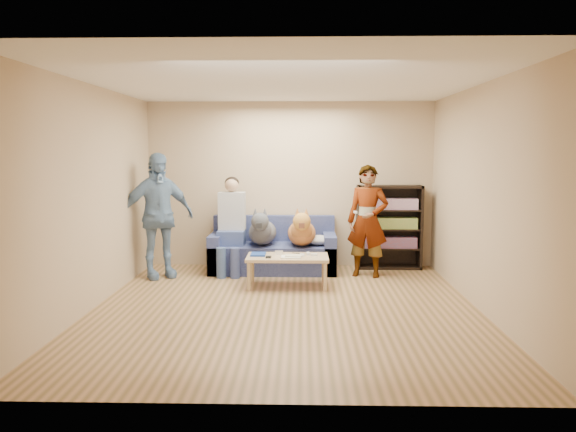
{
  "coord_description": "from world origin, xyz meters",
  "views": [
    {
      "loc": [
        0.2,
        -6.39,
        1.84
      ],
      "look_at": [
        0.0,
        1.2,
        0.95
      ],
      "focal_mm": 35.0,
      "sensor_mm": 36.0,
      "label": 1
    }
  ],
  "objects_px": {
    "dog_tan": "(302,231)",
    "bookshelf": "(389,225)",
    "person_seated": "(231,222)",
    "dog_gray": "(262,231)",
    "coffee_table": "(287,259)",
    "person_standing_right": "(368,221)",
    "camera_silver": "(279,252)",
    "sofa": "(273,252)",
    "notebook_blue": "(258,254)",
    "person_standing_left": "(157,216)"
  },
  "relations": [
    {
      "from": "person_standing_left",
      "to": "bookshelf",
      "type": "relative_size",
      "value": 1.39
    },
    {
      "from": "person_standing_left",
      "to": "dog_tan",
      "type": "relative_size",
      "value": 1.55
    },
    {
      "from": "notebook_blue",
      "to": "sofa",
      "type": "relative_size",
      "value": 0.14
    },
    {
      "from": "person_standing_right",
      "to": "camera_silver",
      "type": "bearing_deg",
      "value": -141.32
    },
    {
      "from": "person_standing_left",
      "to": "dog_gray",
      "type": "relative_size",
      "value": 1.45
    },
    {
      "from": "notebook_blue",
      "to": "person_seated",
      "type": "bearing_deg",
      "value": 119.16
    },
    {
      "from": "camera_silver",
      "to": "dog_tan",
      "type": "distance_m",
      "value": 0.77
    },
    {
      "from": "person_standing_left",
      "to": "notebook_blue",
      "type": "bearing_deg",
      "value": -48.67
    },
    {
      "from": "person_seated",
      "to": "dog_gray",
      "type": "relative_size",
      "value": 1.17
    },
    {
      "from": "bookshelf",
      "to": "coffee_table",
      "type": "bearing_deg",
      "value": -141.05
    },
    {
      "from": "dog_tan",
      "to": "coffee_table",
      "type": "distance_m",
      "value": 0.87
    },
    {
      "from": "person_seated",
      "to": "dog_gray",
      "type": "xyz_separation_m",
      "value": [
        0.47,
        -0.05,
        -0.13
      ]
    },
    {
      "from": "sofa",
      "to": "dog_gray",
      "type": "bearing_deg",
      "value": -131.3
    },
    {
      "from": "sofa",
      "to": "dog_gray",
      "type": "relative_size",
      "value": 1.52
    },
    {
      "from": "sofa",
      "to": "person_seated",
      "type": "xyz_separation_m",
      "value": [
        -0.63,
        -0.13,
        0.49
      ]
    },
    {
      "from": "person_seated",
      "to": "coffee_table",
      "type": "height_order",
      "value": "person_seated"
    },
    {
      "from": "sofa",
      "to": "coffee_table",
      "type": "height_order",
      "value": "sofa"
    },
    {
      "from": "person_standing_left",
      "to": "bookshelf",
      "type": "distance_m",
      "value": 3.53
    },
    {
      "from": "dog_gray",
      "to": "bookshelf",
      "type": "relative_size",
      "value": 0.96
    },
    {
      "from": "dog_tan",
      "to": "bookshelf",
      "type": "relative_size",
      "value": 0.9
    },
    {
      "from": "dog_tan",
      "to": "coffee_table",
      "type": "height_order",
      "value": "dog_tan"
    },
    {
      "from": "person_seated",
      "to": "coffee_table",
      "type": "bearing_deg",
      "value": -45.77
    },
    {
      "from": "notebook_blue",
      "to": "person_standing_right",
      "type": "bearing_deg",
      "value": 21.59
    },
    {
      "from": "dog_tan",
      "to": "bookshelf",
      "type": "height_order",
      "value": "bookshelf"
    },
    {
      "from": "dog_tan",
      "to": "person_seated",
      "type": "bearing_deg",
      "value": 174.91
    },
    {
      "from": "camera_silver",
      "to": "dog_gray",
      "type": "height_order",
      "value": "dog_gray"
    },
    {
      "from": "person_standing_right",
      "to": "dog_tan",
      "type": "bearing_deg",
      "value": -172.58
    },
    {
      "from": "person_standing_right",
      "to": "coffee_table",
      "type": "relative_size",
      "value": 1.48
    },
    {
      "from": "camera_silver",
      "to": "bookshelf",
      "type": "bearing_deg",
      "value": 34.16
    },
    {
      "from": "camera_silver",
      "to": "sofa",
      "type": "xyz_separation_m",
      "value": [
        -0.13,
        0.9,
        -0.16
      ]
    },
    {
      "from": "dog_tan",
      "to": "bookshelf",
      "type": "xyz_separation_m",
      "value": [
        1.36,
        0.46,
        0.04
      ]
    },
    {
      "from": "bookshelf",
      "to": "person_seated",
      "type": "bearing_deg",
      "value": -171.55
    },
    {
      "from": "person_seated",
      "to": "dog_tan",
      "type": "bearing_deg",
      "value": -5.09
    },
    {
      "from": "person_standing_left",
      "to": "coffee_table",
      "type": "bearing_deg",
      "value": -46.63
    },
    {
      "from": "camera_silver",
      "to": "person_seated",
      "type": "bearing_deg",
      "value": 134.11
    },
    {
      "from": "camera_silver",
      "to": "sofa",
      "type": "distance_m",
      "value": 0.93
    },
    {
      "from": "person_standing_right",
      "to": "bookshelf",
      "type": "height_order",
      "value": "person_standing_right"
    },
    {
      "from": "person_seated",
      "to": "dog_tan",
      "type": "height_order",
      "value": "person_seated"
    },
    {
      "from": "camera_silver",
      "to": "coffee_table",
      "type": "xyz_separation_m",
      "value": [
        0.12,
        -0.12,
        -0.07
      ]
    },
    {
      "from": "dog_gray",
      "to": "dog_tan",
      "type": "xyz_separation_m",
      "value": [
        0.6,
        -0.04,
        0.0
      ]
    },
    {
      "from": "notebook_blue",
      "to": "dog_gray",
      "type": "relative_size",
      "value": 0.21
    },
    {
      "from": "sofa",
      "to": "coffee_table",
      "type": "distance_m",
      "value": 1.06
    },
    {
      "from": "person_standing_left",
      "to": "camera_silver",
      "type": "xyz_separation_m",
      "value": [
        1.77,
        -0.39,
        -0.46
      ]
    },
    {
      "from": "person_standing_right",
      "to": "dog_gray",
      "type": "xyz_separation_m",
      "value": [
        -1.56,
        0.18,
        -0.18
      ]
    },
    {
      "from": "sofa",
      "to": "dog_gray",
      "type": "height_order",
      "value": "dog_gray"
    },
    {
      "from": "person_standing_right",
      "to": "camera_silver",
      "type": "height_order",
      "value": "person_standing_right"
    },
    {
      "from": "bookshelf",
      "to": "sofa",
      "type": "bearing_deg",
      "value": -172.6
    },
    {
      "from": "person_seated",
      "to": "person_standing_right",
      "type": "bearing_deg",
      "value": -6.52
    },
    {
      "from": "notebook_blue",
      "to": "coffee_table",
      "type": "distance_m",
      "value": 0.41
    },
    {
      "from": "coffee_table",
      "to": "camera_silver",
      "type": "bearing_deg",
      "value": 135.0
    }
  ]
}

